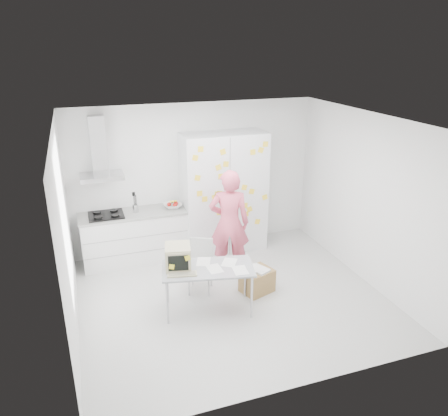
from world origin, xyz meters
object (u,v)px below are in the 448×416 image
object	(u,v)px
person	(229,223)
cardboard_box	(257,280)
desk	(189,262)
chair	(201,262)

from	to	relation	value
person	cardboard_box	distance (m)	1.03
desk	cardboard_box	bearing A→B (deg)	19.19
person	chair	bearing A→B (deg)	50.30
chair	cardboard_box	xyz separation A→B (m)	(0.81, -0.36, -0.28)
chair	cardboard_box	bearing A→B (deg)	1.11
chair	desk	bearing A→B (deg)	-96.50
person	chair	xyz separation A→B (m)	(-0.60, -0.35, -0.43)
desk	cardboard_box	xyz separation A→B (m)	(1.12, 0.15, -0.59)
desk	cardboard_box	world-z (taller)	desk
desk	chair	distance (m)	0.66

